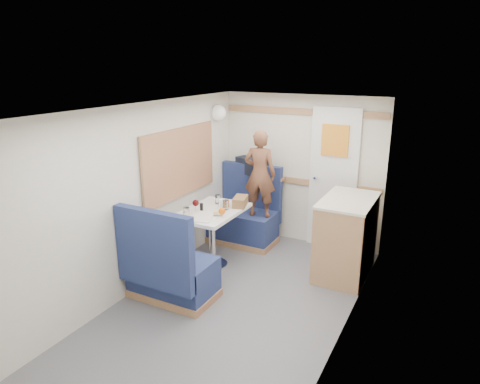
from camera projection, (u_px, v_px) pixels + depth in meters
The scene contains 28 objects.
floor at pixel (217, 322), 4.11m from camera, with size 4.50×4.50×0.00m, color #515156.
ceiling at pixel (214, 112), 3.52m from camera, with size 4.50×4.50×0.00m, color silver.
wall_back at pixel (301, 170), 5.73m from camera, with size 2.20×0.02×2.00m, color silver.
wall_left at pixel (122, 206), 4.30m from camera, with size 0.02×4.50×2.00m, color silver.
wall_right at pixel (337, 248), 3.33m from camera, with size 0.02×4.50×2.00m, color silver.
oak_trim_low at pixel (300, 181), 5.75m from camera, with size 2.15×0.02×0.08m, color #8E5C40.
oak_trim_high at pixel (303, 112), 5.48m from camera, with size 2.15×0.02×0.08m, color #8E5C40.
side_window at pixel (180, 162), 5.07m from camera, with size 0.04×1.30×0.72m, color #9CA48B.
rear_door at pixel (333, 177), 5.51m from camera, with size 0.62×0.12×1.86m.
dinette_table at pixel (212, 222), 5.08m from camera, with size 0.62×0.92×0.72m.
bench_far at pixel (245, 220), 5.89m from camera, with size 0.90×0.59×1.05m.
bench_near at pixel (169, 273), 4.42m from camera, with size 0.90×0.59×1.05m.
ledge at pixel (253, 175), 5.94m from camera, with size 0.90×0.14×0.04m, color #8E5C40.
dome_light at pixel (218, 113), 5.63m from camera, with size 0.20×0.20×0.20m, color white.
galley_counter at pixel (346, 236), 4.93m from camera, with size 0.57×0.92×0.92m.
person at pixel (260, 174), 5.47m from camera, with size 0.41×0.27×1.13m, color brown.
duffel_bag at pixel (253, 166), 5.90m from camera, with size 0.47×0.23×0.23m, color black.
tray at pixel (201, 217), 4.79m from camera, with size 0.27×0.35×0.02m, color white.
orange_fruit at pixel (222, 211), 4.82m from camera, with size 0.08×0.08×0.08m, color #DE5809.
cheese_block at pixel (218, 213), 4.85m from camera, with size 0.09×0.06×0.03m, color #EAD087.
wine_glass at pixel (196, 204), 4.88m from camera, with size 0.08×0.08×0.17m.
tumbler_left at pixel (186, 213), 4.76m from camera, with size 0.08×0.08×0.12m, color white.
tumbler_mid at pixel (218, 199), 5.26m from camera, with size 0.07×0.07×0.11m, color white.
tumbler_right at pixel (226, 205), 5.04m from camera, with size 0.07×0.07×0.11m, color white.
beer_glass at pixel (227, 204), 5.12m from camera, with size 0.06×0.06×0.09m, color #904A15.
pepper_grinder at pixel (201, 207), 4.97m from camera, with size 0.04×0.04×0.10m, color black.
salt_grinder at pixel (220, 203), 5.11m from camera, with size 0.04×0.04×0.10m, color white.
bread_loaf at pixel (240, 201), 5.17m from camera, with size 0.15×0.27×0.11m, color olive.
Camera 1 is at (1.84, -3.06, 2.39)m, focal length 32.00 mm.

